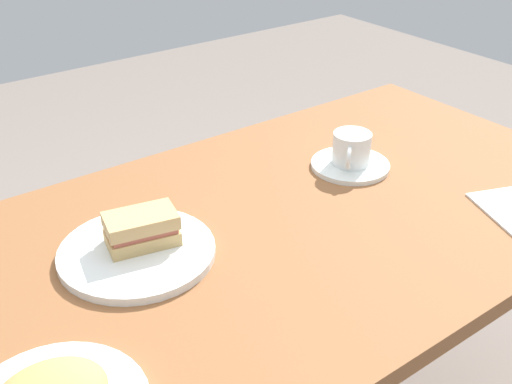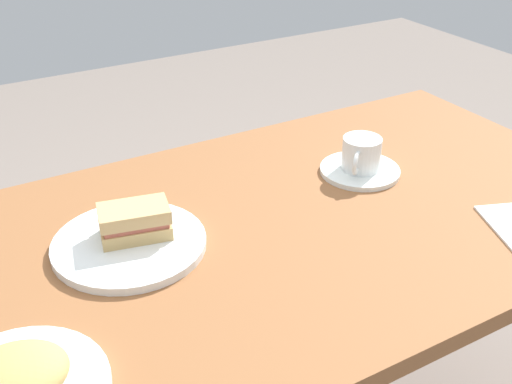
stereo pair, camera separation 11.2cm
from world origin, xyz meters
name	(u,v)px [view 1 (the left image)]	position (x,y,z in m)	size (l,w,h in m)	color
dining_table	(288,262)	(0.00, 0.00, 0.60)	(1.29, 0.72, 0.70)	brown
sandwich_plate	(137,252)	(0.27, -0.06, 0.71)	(0.25, 0.25, 0.01)	white
sandwich_front	(142,229)	(0.25, -0.06, 0.74)	(0.12, 0.09, 0.05)	tan
coffee_saucer	(350,165)	(-0.22, -0.07, 0.71)	(0.16, 0.16, 0.01)	white
coffee_cup	(352,148)	(-0.22, -0.07, 0.75)	(0.09, 0.08, 0.07)	white
spoon	(355,146)	(-0.27, -0.12, 0.72)	(0.08, 0.07, 0.01)	silver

